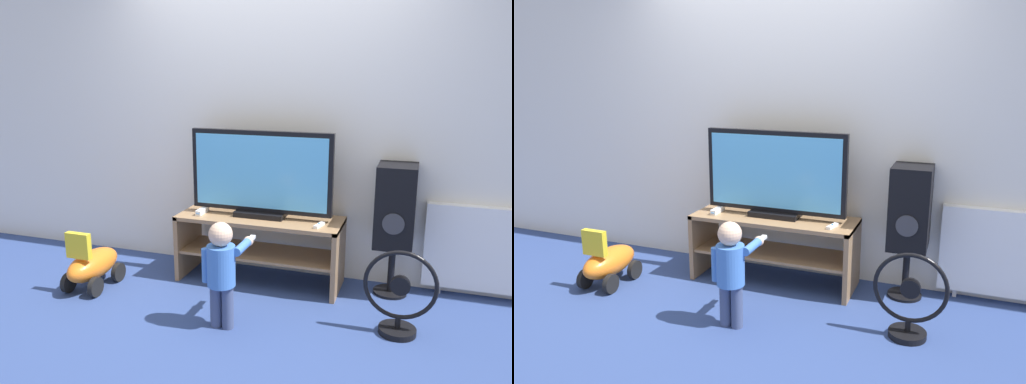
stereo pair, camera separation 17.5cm
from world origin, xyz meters
TOP-DOWN VIEW (x-y plane):
  - ground_plane at (0.00, 0.00)m, footprint 16.00×16.00m
  - wall_back at (0.00, 0.54)m, footprint 10.00×0.06m
  - tv_stand at (0.00, 0.23)m, footprint 1.30×0.46m
  - television at (0.00, 0.25)m, footprint 1.13×0.20m
  - game_console at (-0.47, 0.17)m, footprint 0.05×0.18m
  - remote_primary at (0.50, 0.13)m, footprint 0.06×0.13m
  - child at (0.00, -0.55)m, footprint 0.28×0.43m
  - speaker_tower at (1.02, 0.32)m, footprint 0.28×0.33m
  - floor_fan at (1.11, -0.28)m, footprint 0.47×0.24m
  - ride_on_toy at (-1.20, -0.31)m, footprint 0.29×0.54m
  - radiator at (1.68, 0.47)m, footprint 0.88×0.08m

SIDE VIEW (x-z plane):
  - ground_plane at x=0.00m, z-range 0.00..0.00m
  - ride_on_toy at x=-1.20m, z-range -0.06..0.43m
  - floor_fan at x=1.11m, z-range -0.03..0.54m
  - tv_stand at x=0.00m, z-range 0.09..0.63m
  - radiator at x=1.68m, z-range 0.03..0.73m
  - child at x=0.00m, z-range 0.07..0.79m
  - remote_primary at x=0.50m, z-range 0.54..0.56m
  - game_console at x=-0.47m, z-range 0.54..0.58m
  - speaker_tower at x=1.02m, z-range 0.17..1.17m
  - television at x=0.00m, z-range 0.53..1.21m
  - wall_back at x=0.00m, z-range 0.00..2.60m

